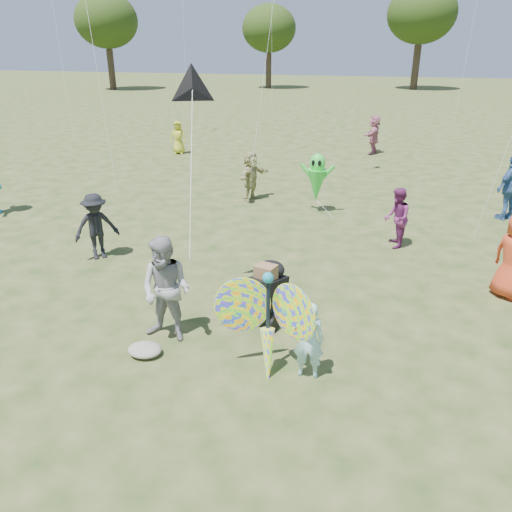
{
  "coord_description": "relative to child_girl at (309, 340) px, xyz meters",
  "views": [
    {
      "loc": [
        2.17,
        -6.31,
        4.55
      ],
      "look_at": [
        -0.2,
        1.5,
        1.1
      ],
      "focal_mm": 35.0,
      "sensor_mm": 36.0,
      "label": 1
    }
  ],
  "objects": [
    {
      "name": "crowd_e",
      "position": [
        1.0,
        5.74,
        0.11
      ],
      "size": [
        0.65,
        0.78,
        1.46
      ],
      "primitive_type": "imported",
      "rotation": [
        0.0,
        0.0,
        4.86
      ],
      "color": "#712560",
      "rests_on": "ground"
    },
    {
      "name": "crowd_c",
      "position": [
        3.93,
        8.83,
        0.3
      ],
      "size": [
        1.07,
        1.08,
        1.83
      ],
      "primitive_type": "imported",
      "rotation": [
        0.0,
        0.0,
        3.93
      ],
      "color": "#38629C",
      "rests_on": "ground"
    },
    {
      "name": "alien_kite",
      "position": [
        -1.35,
        7.87,
        0.35
      ],
      "size": [
        1.12,
        0.69,
        1.74
      ],
      "color": "#32D83D",
      "rests_on": "ground"
    },
    {
      "name": "crowd_d",
      "position": [
        -3.55,
        8.55,
        0.16
      ],
      "size": [
        0.85,
        1.5,
        1.54
      ],
      "primitive_type": "imported",
      "rotation": [
        0.0,
        0.0,
        1.28
      ],
      "color": "tan",
      "rests_on": "ground"
    },
    {
      "name": "crowd_b",
      "position": [
        -5.5,
        3.02,
        0.15
      ],
      "size": [
        1.1,
        1.11,
        1.53
      ],
      "primitive_type": "imported",
      "rotation": [
        0.0,
        0.0,
        0.79
      ],
      "color": "black",
      "rests_on": "ground"
    },
    {
      "name": "tree_line",
      "position": [
        2.56,
        45.17,
        6.25
      ],
      "size": [
        91.78,
        33.6,
        10.79
      ],
      "color": "#3A2D21",
      "rests_on": "ground"
    },
    {
      "name": "child_girl",
      "position": [
        0.0,
        0.0,
        0.0
      ],
      "size": [
        0.48,
        0.35,
        1.23
      ],
      "primitive_type": "imported",
      "rotation": [
        0.0,
        0.0,
        3.27
      ],
      "color": "#A7E0EC",
      "rests_on": "ground"
    },
    {
      "name": "delta_kite_rig",
      "position": [
        -2.51,
        1.97,
        3.25
      ],
      "size": [
        0.94,
        1.85,
        2.85
      ],
      "color": "black",
      "rests_on": "ground"
    },
    {
      "name": "adult_man",
      "position": [
        -2.43,
        0.36,
        0.28
      ],
      "size": [
        0.92,
        0.74,
        1.8
      ],
      "primitive_type": "imported",
      "rotation": [
        0.0,
        0.0,
        -0.07
      ],
      "color": "#939499",
      "rests_on": "ground"
    },
    {
      "name": "ground",
      "position": [
        -1.11,
        0.18,
        -0.62
      ],
      "size": [
        160.0,
        160.0,
        0.0
      ],
      "primitive_type": "plane",
      "color": "#51592B",
      "rests_on": "ground"
    },
    {
      "name": "crowd_g",
      "position": [
        -8.9,
        14.63,
        0.11
      ],
      "size": [
        0.81,
        0.63,
        1.46
      ],
      "primitive_type": "imported",
      "rotation": [
        0.0,
        0.0,
        0.26
      ],
      "color": "gold",
      "rests_on": "ground"
    },
    {
      "name": "butterfly_kite",
      "position": [
        -0.6,
        -0.06,
        0.22
      ],
      "size": [
        1.74,
        0.75,
        1.82
      ],
      "color": "orange",
      "rests_on": "ground"
    },
    {
      "name": "crowd_j",
      "position": [
        -0.47,
        17.18,
        0.24
      ],
      "size": [
        0.75,
        1.65,
        1.71
      ],
      "primitive_type": "imported",
      "rotation": [
        0.0,
        0.0,
        4.55
      ],
      "color": "#BE6C86",
      "rests_on": "ground"
    },
    {
      "name": "jogging_stroller",
      "position": [
        -1.03,
        1.45,
        -0.0
      ],
      "size": [
        0.65,
        1.11,
        1.09
      ],
      "rotation": [
        0.0,
        0.0,
        -0.24
      ],
      "color": "black",
      "rests_on": "ground"
    },
    {
      "name": "grey_bag",
      "position": [
        -2.59,
        -0.21,
        -0.53
      ],
      "size": [
        0.55,
        0.45,
        0.18
      ],
      "primitive_type": "ellipsoid",
      "color": "gray",
      "rests_on": "ground"
    }
  ]
}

